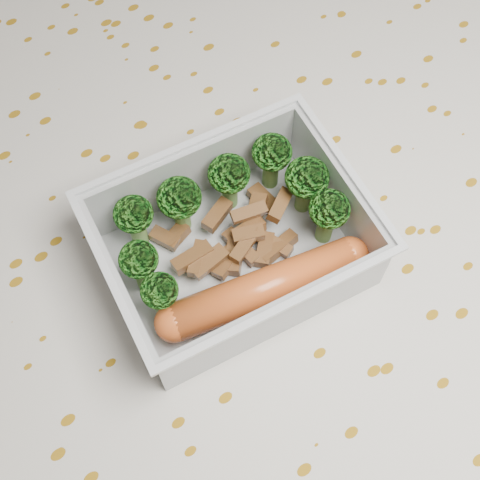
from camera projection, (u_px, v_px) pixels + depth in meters
ground_plane at (242, 438)px, 1.14m from camera, size 4.00×4.00×0.00m
dining_table at (244, 291)px, 0.55m from camera, size 1.40×0.90×0.75m
tablecloth at (245, 266)px, 0.50m from camera, size 1.46×0.96×0.19m
lunch_container at (234, 247)px, 0.44m from camera, size 0.19×0.16×0.06m
broccoli_florets at (226, 205)px, 0.44m from camera, size 0.15×0.10×0.05m
meat_pile at (237, 238)px, 0.45m from camera, size 0.10×0.07×0.03m
sausage at (264, 288)px, 0.43m from camera, size 0.15×0.05×0.03m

